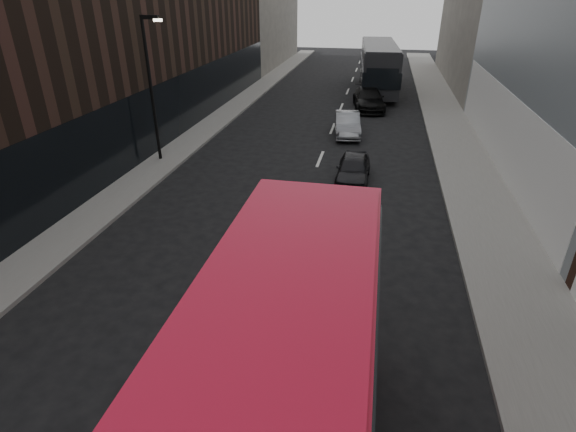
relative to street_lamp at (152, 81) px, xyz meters
The scene contains 9 objects.
sidewalk_right 17.69m from the street_lamp, 24.00° to the left, with size 3.00×80.00×0.15m, color slate.
sidewalk_left 8.12m from the street_lamp, 88.20° to the left, with size 2.00×80.00×0.15m, color slate.
building_left_mid 12.76m from the street_lamp, 105.29° to the left, with size 5.00×24.00×14.00m, color black.
building_left_far 34.24m from the street_lamp, 95.51° to the left, with size 5.00×20.00×13.00m, color #625D56.
street_lamp is the anchor object (origin of this frame).
grey_bus 23.33m from the street_lamp, 62.60° to the left, with size 3.75×12.61×4.02m.
car_a 10.79m from the street_lamp, ahead, with size 1.53×3.79×1.29m, color black.
car_b 11.97m from the street_lamp, 36.15° to the left, with size 1.47×4.20×1.39m, color gray.
car_c 17.58m from the street_lamp, 53.46° to the left, with size 2.15×5.28×1.53m, color black.
Camera 1 is at (2.88, -2.88, 8.28)m, focal length 28.00 mm.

